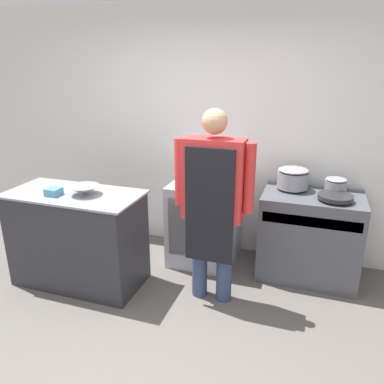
{
  "coord_description": "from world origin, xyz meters",
  "views": [
    {
      "loc": [
        1.12,
        -2.0,
        2.07
      ],
      "look_at": [
        0.08,
        1.06,
        0.95
      ],
      "focal_mm": 35.0,
      "sensor_mm": 36.0,
      "label": 1
    }
  ],
  "objects_px": {
    "mixing_bowl": "(84,190)",
    "saute_pan": "(336,197)",
    "stove": "(309,236)",
    "plastic_tub": "(54,192)",
    "fridge_unit": "(205,222)",
    "person_cook": "(213,196)",
    "stock_pot": "(293,178)",
    "sauce_pot": "(336,185)"
  },
  "relations": [
    {
      "from": "mixing_bowl",
      "to": "saute_pan",
      "type": "relative_size",
      "value": 0.89
    },
    {
      "from": "stove",
      "to": "plastic_tub",
      "type": "bearing_deg",
      "value": -157.4
    },
    {
      "from": "fridge_unit",
      "to": "mixing_bowl",
      "type": "bearing_deg",
      "value": -137.63
    },
    {
      "from": "plastic_tub",
      "to": "saute_pan",
      "type": "height_order",
      "value": "plastic_tub"
    },
    {
      "from": "mixing_bowl",
      "to": "saute_pan",
      "type": "xyz_separation_m",
      "value": [
        2.18,
        0.73,
        -0.06
      ]
    },
    {
      "from": "plastic_tub",
      "to": "fridge_unit",
      "type": "bearing_deg",
      "value": 38.67
    },
    {
      "from": "fridge_unit",
      "to": "mixing_bowl",
      "type": "xyz_separation_m",
      "value": [
        -0.9,
        -0.82,
        0.53
      ]
    },
    {
      "from": "plastic_tub",
      "to": "mixing_bowl",
      "type": "bearing_deg",
      "value": 22.18
    },
    {
      "from": "person_cook",
      "to": "saute_pan",
      "type": "relative_size",
      "value": 5.51
    },
    {
      "from": "plastic_tub",
      "to": "saute_pan",
      "type": "distance_m",
      "value": 2.58
    },
    {
      "from": "mixing_bowl",
      "to": "stock_pot",
      "type": "distance_m",
      "value": 2.01
    },
    {
      "from": "person_cook",
      "to": "plastic_tub",
      "type": "bearing_deg",
      "value": -169.98
    },
    {
      "from": "fridge_unit",
      "to": "stock_pot",
      "type": "distance_m",
      "value": 1.04
    },
    {
      "from": "mixing_bowl",
      "to": "stock_pot",
      "type": "bearing_deg",
      "value": 27.82
    },
    {
      "from": "plastic_tub",
      "to": "sauce_pot",
      "type": "height_order",
      "value": "sauce_pot"
    },
    {
      "from": "person_cook",
      "to": "sauce_pot",
      "type": "height_order",
      "value": "person_cook"
    },
    {
      "from": "mixing_bowl",
      "to": "plastic_tub",
      "type": "distance_m",
      "value": 0.28
    },
    {
      "from": "fridge_unit",
      "to": "stock_pot",
      "type": "xyz_separation_m",
      "value": [
        0.87,
        0.11,
        0.55
      ]
    },
    {
      "from": "stove",
      "to": "fridge_unit",
      "type": "height_order",
      "value": "stove"
    },
    {
      "from": "stove",
      "to": "person_cook",
      "type": "xyz_separation_m",
      "value": [
        -0.81,
        -0.68,
        0.56
      ]
    },
    {
      "from": "person_cook",
      "to": "sauce_pot",
      "type": "distance_m",
      "value": 1.28
    },
    {
      "from": "person_cook",
      "to": "sauce_pot",
      "type": "relative_size",
      "value": 8.57
    },
    {
      "from": "fridge_unit",
      "to": "sauce_pot",
      "type": "xyz_separation_m",
      "value": [
        1.28,
        0.11,
        0.52
      ]
    },
    {
      "from": "saute_pan",
      "to": "person_cook",
      "type": "bearing_deg",
      "value": -150.08
    },
    {
      "from": "sauce_pot",
      "to": "plastic_tub",
      "type": "bearing_deg",
      "value": -156.85
    },
    {
      "from": "plastic_tub",
      "to": "sauce_pot",
      "type": "bearing_deg",
      "value": 23.15
    },
    {
      "from": "mixing_bowl",
      "to": "stock_pot",
      "type": "relative_size",
      "value": 0.91
    },
    {
      "from": "stove",
      "to": "mixing_bowl",
      "type": "height_order",
      "value": "mixing_bowl"
    },
    {
      "from": "stock_pot",
      "to": "fridge_unit",
      "type": "bearing_deg",
      "value": -172.61
    },
    {
      "from": "person_cook",
      "to": "saute_pan",
      "type": "xyz_separation_m",
      "value": [
        1.0,
        0.58,
        -0.09
      ]
    },
    {
      "from": "stove",
      "to": "stock_pot",
      "type": "relative_size",
      "value": 3.11
    },
    {
      "from": "stove",
      "to": "stock_pot",
      "type": "distance_m",
      "value": 0.61
    },
    {
      "from": "plastic_tub",
      "to": "sauce_pot",
      "type": "xyz_separation_m",
      "value": [
        2.44,
        1.04,
        0.0
      ]
    },
    {
      "from": "mixing_bowl",
      "to": "plastic_tub",
      "type": "relative_size",
      "value": 2.26
    },
    {
      "from": "saute_pan",
      "to": "mixing_bowl",
      "type": "bearing_deg",
      "value": -161.58
    },
    {
      "from": "fridge_unit",
      "to": "person_cook",
      "type": "xyz_separation_m",
      "value": [
        0.27,
        -0.68,
        0.55
      ]
    },
    {
      "from": "mixing_bowl",
      "to": "saute_pan",
      "type": "bearing_deg",
      "value": 18.42
    },
    {
      "from": "stove",
      "to": "fridge_unit",
      "type": "relative_size",
      "value": 1.07
    },
    {
      "from": "fridge_unit",
      "to": "stock_pot",
      "type": "height_order",
      "value": "stock_pot"
    },
    {
      "from": "fridge_unit",
      "to": "sauce_pot",
      "type": "height_order",
      "value": "sauce_pot"
    },
    {
      "from": "sauce_pot",
      "to": "person_cook",
      "type": "bearing_deg",
      "value": -141.84
    },
    {
      "from": "mixing_bowl",
      "to": "plastic_tub",
      "type": "height_order",
      "value": "mixing_bowl"
    }
  ]
}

